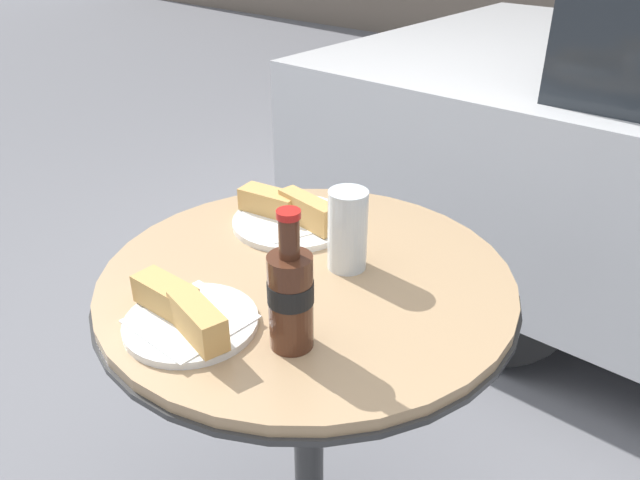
# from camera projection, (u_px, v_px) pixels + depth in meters

# --- Properties ---
(bistro_table) EXTENTS (0.72, 0.72, 0.75)m
(bistro_table) POSITION_uv_depth(u_px,v_px,m) (307.00, 338.00, 1.13)
(bistro_table) COLOR #333333
(bistro_table) RESTS_ON ground_plane
(cola_bottle_left) EXTENTS (0.06, 0.06, 0.21)m
(cola_bottle_left) POSITION_uv_depth(u_px,v_px,m) (291.00, 295.00, 0.86)
(cola_bottle_left) COLOR #4C2819
(cola_bottle_left) RESTS_ON bistro_table
(drinking_glass) EXTENTS (0.07, 0.07, 0.14)m
(drinking_glass) POSITION_uv_depth(u_px,v_px,m) (347.00, 233.00, 1.05)
(drinking_glass) COLOR black
(drinking_glass) RESTS_ON bistro_table
(lunch_plate_near) EXTENTS (0.21, 0.20, 0.07)m
(lunch_plate_near) POSITION_uv_depth(u_px,v_px,m) (187.00, 316.00, 0.92)
(lunch_plate_near) COLOR white
(lunch_plate_near) RESTS_ON bistro_table
(lunch_plate_far) EXTENTS (0.23, 0.23, 0.07)m
(lunch_plate_far) POSITION_uv_depth(u_px,v_px,m) (291.00, 215.00, 1.22)
(lunch_plate_far) COLOR white
(lunch_plate_far) RESTS_ON bistro_table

